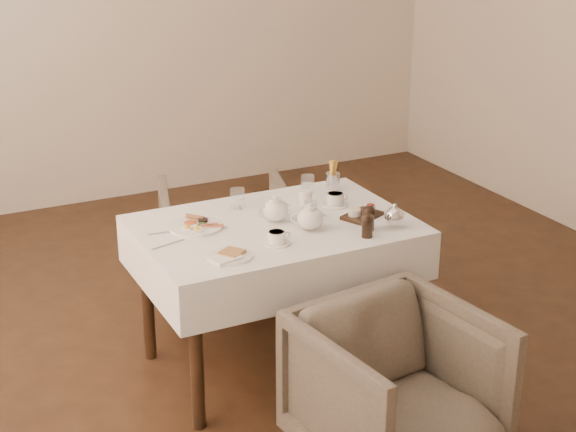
{
  "coord_description": "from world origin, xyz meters",
  "views": [
    {
      "loc": [
        -2.05,
        -3.73,
        2.29
      ],
      "look_at": [
        -0.35,
        -0.34,
        0.82
      ],
      "focal_mm": 55.0,
      "sensor_mm": 36.0,
      "label": 1
    }
  ],
  "objects_px": {
    "breakfast_plate": "(196,225)",
    "teapot_centre": "(275,208)",
    "table": "(275,246)",
    "armchair_near": "(397,390)",
    "armchair_far": "(226,242)"
  },
  "relations": [
    {
      "from": "breakfast_plate",
      "to": "teapot_centre",
      "type": "bearing_deg",
      "value": -29.86
    },
    {
      "from": "breakfast_plate",
      "to": "table",
      "type": "bearing_deg",
      "value": -34.3
    },
    {
      "from": "table",
      "to": "breakfast_plate",
      "type": "relative_size",
      "value": 5.04
    },
    {
      "from": "table",
      "to": "armchair_near",
      "type": "distance_m",
      "value": 0.97
    },
    {
      "from": "teapot_centre",
      "to": "table",
      "type": "bearing_deg",
      "value": -121.97
    },
    {
      "from": "breakfast_plate",
      "to": "teapot_centre",
      "type": "xyz_separation_m",
      "value": [
        0.36,
        -0.1,
        0.06
      ]
    },
    {
      "from": "armchair_far",
      "to": "breakfast_plate",
      "type": "height_order",
      "value": "breakfast_plate"
    },
    {
      "from": "table",
      "to": "armchair_near",
      "type": "bearing_deg",
      "value": -83.01
    },
    {
      "from": "breakfast_plate",
      "to": "teapot_centre",
      "type": "relative_size",
      "value": 1.52
    },
    {
      "from": "armchair_far",
      "to": "breakfast_plate",
      "type": "xyz_separation_m",
      "value": [
        -0.43,
        -0.7,
        0.43
      ]
    },
    {
      "from": "armchair_far",
      "to": "teapot_centre",
      "type": "height_order",
      "value": "teapot_centre"
    },
    {
      "from": "table",
      "to": "armchair_far",
      "type": "relative_size",
      "value": 1.74
    },
    {
      "from": "armchair_near",
      "to": "breakfast_plate",
      "type": "height_order",
      "value": "breakfast_plate"
    },
    {
      "from": "armchair_far",
      "to": "breakfast_plate",
      "type": "distance_m",
      "value": 0.93
    },
    {
      "from": "table",
      "to": "teapot_centre",
      "type": "distance_m",
      "value": 0.19
    }
  ]
}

